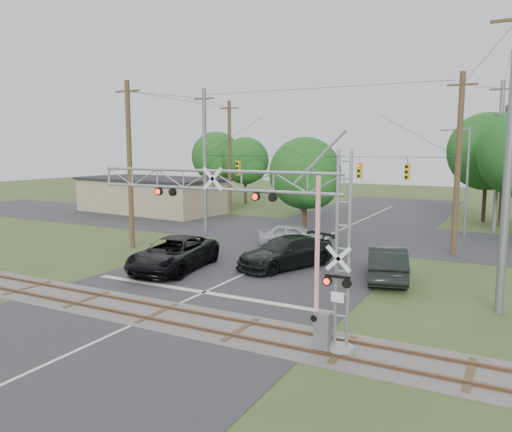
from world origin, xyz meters
The scene contains 14 objects.
ground centered at (0.00, 0.00, 0.00)m, with size 160.00×160.00×0.00m, color #384821.
road_main centered at (0.00, 10.00, 0.01)m, with size 14.00×90.00×0.02m, color #262628.
road_cross centered at (0.00, 24.00, 0.01)m, with size 90.00×12.00×0.02m, color #262628.
railroad_track centered at (0.00, 2.00, 0.03)m, with size 90.00×3.20×0.17m.
crossing_gantry centered at (4.92, 1.64, 4.25)m, with size 10.58×0.87×6.83m.
traffic_signal_span centered at (0.93, 20.00, 5.68)m, with size 19.34×0.36×11.50m.
pickup_black centered at (-4.02, 8.46, 0.93)m, with size 3.07×6.67×1.85m, color black.
car_dark centered at (1.35, 11.94, 0.89)m, with size 2.50×6.16×1.79m, color black.
sedan_silver centered at (-0.42, 17.34, 0.84)m, with size 1.98×4.92×1.68m, color #ABACB3.
suv_dark centered at (7.13, 11.96, 0.90)m, with size 1.91×5.48×1.81m, color black.
commercial_building centered at (-21.71, 28.15, 1.84)m, with size 16.41×9.46×3.66m.
streetlight centered at (9.26, 27.81, 4.71)m, with size 2.24×0.23×8.41m.
utility_poles centered at (2.86, 22.68, 5.89)m, with size 26.42×26.46×12.50m.
treeline centered at (2.09, 34.25, 5.75)m, with size 53.67×25.00×10.07m.
Camera 1 is at (12.95, -13.71, 6.88)m, focal length 35.00 mm.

